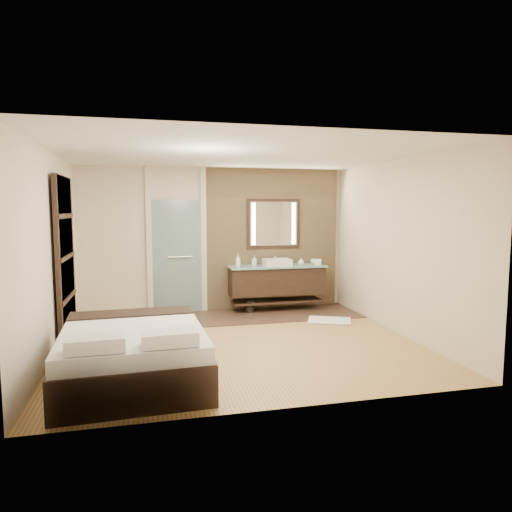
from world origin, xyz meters
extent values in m
plane|color=olive|center=(0.00, 0.00, 0.00)|extent=(5.00, 5.00, 0.00)
cube|color=#36241D|center=(0.60, 1.60, 0.01)|extent=(3.80, 1.30, 0.01)
cube|color=tan|center=(1.10, 2.21, 1.35)|extent=(2.60, 0.08, 2.70)
cube|color=black|center=(1.10, 1.92, 0.57)|extent=(1.80, 0.50, 0.50)
cube|color=black|center=(1.10, 1.92, 0.18)|extent=(1.71, 0.45, 0.04)
cube|color=#8ED9D2|center=(1.10, 1.90, 0.85)|extent=(1.85, 0.55, 0.03)
cube|color=white|center=(1.10, 1.90, 0.93)|extent=(0.50, 0.38, 0.13)
cylinder|color=silver|center=(1.10, 2.09, 0.95)|extent=(0.03, 0.03, 0.18)
cylinder|color=silver|center=(1.10, 2.05, 1.03)|extent=(0.02, 0.10, 0.02)
cube|color=black|center=(1.10, 2.16, 1.65)|extent=(1.06, 0.03, 0.96)
cube|color=white|center=(1.10, 2.15, 1.65)|extent=(0.94, 0.01, 0.84)
cube|color=beige|center=(0.70, 2.14, 1.65)|extent=(0.07, 0.01, 0.80)
cube|color=beige|center=(1.50, 2.14, 1.65)|extent=(0.07, 0.01, 0.80)
cube|color=#A3CFCD|center=(-0.75, 2.20, 1.05)|extent=(0.90, 0.05, 2.10)
cylinder|color=silver|center=(-0.70, 2.15, 1.05)|extent=(0.45, 0.03, 0.03)
cube|color=beige|center=(-1.25, 2.21, 1.35)|extent=(0.10, 0.08, 2.70)
cube|color=beige|center=(-0.25, 2.21, 1.35)|extent=(0.10, 0.08, 2.70)
cube|color=black|center=(-2.43, 0.60, 1.20)|extent=(0.06, 1.20, 2.40)
cube|color=silver|center=(-2.41, 0.60, 0.37)|extent=(0.02, 1.06, 0.52)
cube|color=silver|center=(-2.41, 0.60, 0.96)|extent=(0.02, 1.06, 0.52)
cube|color=silver|center=(-2.41, 0.60, 1.54)|extent=(0.02, 1.06, 0.52)
cube|color=silver|center=(-2.41, 0.60, 2.13)|extent=(0.02, 1.06, 0.52)
cube|color=black|center=(-1.46, -1.15, 0.22)|extent=(1.65, 2.02, 0.43)
cube|color=silver|center=(-1.46, -1.15, 0.52)|extent=(1.60, 1.97, 0.18)
cube|color=black|center=(-1.49, -0.42, 0.61)|extent=(1.54, 0.51, 0.04)
cube|color=silver|center=(-1.77, -1.95, 0.69)|extent=(0.55, 0.32, 0.14)
cube|color=silver|center=(-1.08, -1.92, 0.69)|extent=(0.55, 0.32, 0.14)
cube|color=white|center=(1.75, 0.87, 0.02)|extent=(0.86, 0.75, 0.02)
cylinder|color=black|center=(0.55, 1.85, 0.12)|extent=(0.23, 0.23, 0.23)
cube|color=white|center=(1.92, 1.90, 0.92)|extent=(0.15, 0.15, 0.10)
imported|color=white|center=(0.34, 1.86, 0.99)|extent=(0.12, 0.12, 0.24)
imported|color=#B2B2B2|center=(0.69, 2.04, 0.96)|extent=(0.10, 0.10, 0.19)
imported|color=silver|center=(1.57, 1.86, 0.94)|extent=(0.11, 0.11, 0.14)
imported|color=silver|center=(1.86, 1.95, 0.92)|extent=(0.15, 0.15, 0.10)
camera|label=1|loc=(-1.27, -6.34, 1.95)|focal=32.00mm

